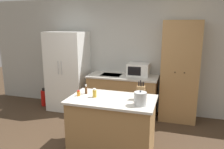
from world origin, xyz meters
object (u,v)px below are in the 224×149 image
refrigerator (68,71)px  spice_bottle_short_red (86,90)px  pantry_cabinet (180,72)px  microwave (138,69)px  spice_bottle_amber_oil (79,93)px  fire_extinguisher (44,98)px  spice_bottle_tall_dark (95,93)px  kettle (140,99)px  knife_block (141,93)px

refrigerator → spice_bottle_short_red: size_ratio=12.14×
pantry_cabinet → spice_bottle_short_red: (-1.45, -1.51, -0.07)m
pantry_cabinet → microwave: bearing=177.7°
pantry_cabinet → spice_bottle_amber_oil: (-1.52, -1.64, -0.10)m
refrigerator → fire_extinguisher: size_ratio=4.04×
pantry_cabinet → spice_bottle_amber_oil: bearing=-132.7°
spice_bottle_tall_dark → spice_bottle_amber_oil: (-0.27, -0.02, -0.02)m
refrigerator → kettle: 2.63m
refrigerator → spice_bottle_amber_oil: size_ratio=21.07×
refrigerator → spice_bottle_tall_dark: size_ratio=13.24×
microwave → refrigerator: bearing=-175.6°
spice_bottle_amber_oil → kettle: kettle is taller
microwave → pantry_cabinet: bearing=-2.3°
refrigerator → pantry_cabinet: 2.54m
kettle → spice_bottle_short_red: bearing=164.6°
knife_block → spice_bottle_short_red: size_ratio=1.93×
spice_bottle_short_red → fire_extinguisher: bearing=142.4°
refrigerator → kettle: refrigerator is taller
spice_bottle_short_red → kettle: (0.93, -0.26, 0.02)m
refrigerator → knife_block: bearing=-35.7°
refrigerator → fire_extinguisher: 1.00m
spice_bottle_tall_dark → spice_bottle_amber_oil: bearing=-176.7°
pantry_cabinet → spice_bottle_tall_dark: size_ratio=15.01×
spice_bottle_tall_dark → fire_extinguisher: spice_bottle_tall_dark is taller
refrigerator → microwave: refrigerator is taller
knife_block → kettle: (0.03, -0.24, -0.01)m
microwave → spice_bottle_tall_dark: size_ratio=3.34×
pantry_cabinet → microwave: size_ratio=4.49×
knife_block → spice_bottle_amber_oil: bearing=-173.0°
refrigerator → fire_extinguisher: refrigerator is taller
pantry_cabinet → microwave: pantry_cabinet is taller
spice_bottle_tall_dark → microwave: bearing=77.0°
knife_block → fire_extinguisher: knife_block is taller
refrigerator → spice_bottle_tall_dark: refrigerator is taller
spice_bottle_short_red → spice_bottle_amber_oil: (-0.07, -0.13, -0.03)m
kettle → fire_extinguisher: kettle is taller
spice_bottle_tall_dark → refrigerator: bearing=130.0°
refrigerator → spice_bottle_amber_oil: refrigerator is taller
spice_bottle_amber_oil → fire_extinguisher: (-1.70, 1.50, -0.74)m
knife_block → fire_extinguisher: size_ratio=0.64×
pantry_cabinet → microwave: (-0.87, 0.03, -0.01)m
spice_bottle_tall_dark → kettle: bearing=-10.6°
spice_bottle_amber_oil → spice_bottle_short_red: bearing=62.3°
refrigerator → fire_extinguisher: bearing=-175.7°
microwave → spice_bottle_short_red: microwave is taller
microwave → fire_extinguisher: (-2.35, -0.18, -0.84)m
refrigerator → microwave: (1.67, 0.13, 0.12)m
microwave → spice_bottle_amber_oil: 1.80m
knife_block → microwave: bearing=101.6°
spice_bottle_amber_oil → refrigerator: bearing=123.3°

